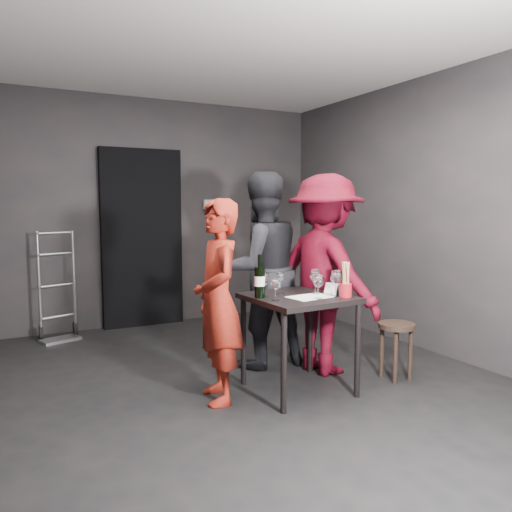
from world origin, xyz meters
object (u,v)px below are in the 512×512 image
server_red (218,302)px  stool (396,336)px  hand_truck (59,320)px  woman_black (260,255)px  wine_bottle (260,281)px  breadstick_cup (346,280)px  tasting_table (299,308)px  man_maroon (325,261)px

server_red → stool: bearing=89.6°
server_red → hand_truck: bearing=-150.2°
stool → server_red: 1.56m
woman_black → wine_bottle: size_ratio=6.14×
hand_truck → breadstick_cup: bearing=-74.1°
woman_black → breadstick_cup: woman_black is taller
woman_black → hand_truck: bearing=-46.9°
hand_truck → server_red: (0.87, -2.34, 0.52)m
woman_black → wine_bottle: woman_black is taller
woman_black → breadstick_cup: 0.96m
tasting_table → breadstick_cup: 0.42m
stool → wine_bottle: wine_bottle is taller
wine_bottle → breadstick_cup: (0.59, -0.27, 0.01)m
hand_truck → breadstick_cup: (1.78, -2.66, 0.67)m
hand_truck → stool: hand_truck is taller
woman_black → man_maroon: woman_black is taller
hand_truck → breadstick_cup: 3.27m
stool → tasting_table: bearing=170.2°
server_red → woman_black: (0.66, 0.60, 0.26)m
breadstick_cup → tasting_table: bearing=142.6°
hand_truck → wine_bottle: 2.75m
stool → server_red: size_ratio=0.32×
tasting_table → stool: bearing=-9.8°
stool → man_maroon: size_ratio=0.24×
wine_bottle → server_red: bearing=170.7°
hand_truck → wine_bottle: size_ratio=3.58×
wine_bottle → breadstick_cup: 0.65m
tasting_table → breadstick_cup: size_ratio=2.60×
hand_truck → stool: 3.51m
stool → woman_black: woman_black is taller
wine_bottle → hand_truck: bearing=116.4°
hand_truck → man_maroon: bearing=-65.7°
man_maroon → server_red: bearing=88.8°
stool → hand_truck: bearing=132.2°
stool → server_red: bearing=170.2°
server_red → woman_black: 0.93m
tasting_table → wine_bottle: 0.39m
tasting_table → breadstick_cup: bearing=-37.4°
wine_bottle → stool: bearing=-10.0°
woman_black → man_maroon: (0.41, -0.41, -0.03)m
stool → woman_black: bearing=134.0°
stool → woman_black: 1.35m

